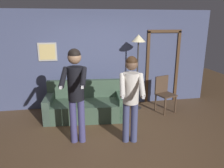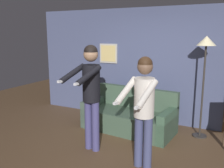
% 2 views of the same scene
% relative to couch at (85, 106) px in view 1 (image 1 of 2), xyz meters
% --- Properties ---
extents(ground_plane, '(12.00, 12.00, 0.00)m').
position_rel_couch_xyz_m(ground_plane, '(0.40, -1.28, -0.28)').
color(ground_plane, brown).
extents(back_wall_assembly, '(6.40, 0.10, 2.60)m').
position_rel_couch_xyz_m(back_wall_assembly, '(0.42, 0.78, 1.02)').
color(back_wall_assembly, '#474F72').
rests_on(back_wall_assembly, ground_plane).
extents(couch, '(1.97, 1.01, 0.87)m').
position_rel_couch_xyz_m(couch, '(0.00, 0.00, 0.00)').
color(couch, '#405844').
rests_on(couch, ground_plane).
extents(torchiere_lamp, '(0.36, 0.36, 1.98)m').
position_rel_couch_xyz_m(torchiere_lamp, '(1.40, 0.31, 1.41)').
color(torchiere_lamp, '#332D28').
rests_on(torchiere_lamp, ground_plane).
extents(person_standing_left, '(0.50, 0.77, 1.85)m').
position_rel_couch_xyz_m(person_standing_left, '(-0.23, -1.17, 0.86)').
color(person_standing_left, '#434176').
rests_on(person_standing_left, ground_plane).
extents(person_standing_right, '(0.51, 0.69, 1.71)m').
position_rel_couch_xyz_m(person_standing_right, '(0.78, -1.34, 0.76)').
color(person_standing_right, '#414872').
rests_on(person_standing_right, ground_plane).
extents(dining_chair_distant, '(0.53, 0.53, 0.93)m').
position_rel_couch_xyz_m(dining_chair_distant, '(2.06, 0.04, 0.25)').
color(dining_chair_distant, '#4C3828').
rests_on(dining_chair_distant, ground_plane).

